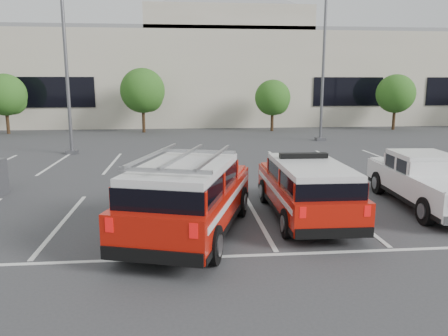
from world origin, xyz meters
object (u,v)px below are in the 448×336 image
object	(u,v)px
convention_building	(204,72)
tree_left	(7,96)
tree_mid_left	(144,92)
ladder_suv	(189,202)
tree_mid_right	(274,99)
light_pole_mid	(324,60)
white_pickup	(426,186)
tree_right	(396,95)
fire_chief_suv	(306,193)
light_pole_left	(66,55)

from	to	relation	value
convention_building	tree_left	bearing A→B (deg)	-146.95
tree_mid_left	ladder_suv	distance (m)	23.71
tree_mid_right	light_pole_mid	size ratio (longest dim) A/B	0.39
tree_mid_right	ladder_suv	size ratio (longest dim) A/B	0.69
white_pickup	ladder_suv	bearing A→B (deg)	-161.88
tree_mid_left	tree_right	xyz separation A→B (m)	(20.00, -0.00, -0.27)
tree_left	tree_right	size ratio (longest dim) A/B	1.00
convention_building	white_pickup	world-z (taller)	convention_building
tree_right	light_pole_mid	xyz separation A→B (m)	(-8.09, -6.05, 2.41)
tree_right	white_pickup	bearing A→B (deg)	-114.28
convention_building	fire_chief_suv	world-z (taller)	convention_building
tree_left	light_pole_left	bearing A→B (deg)	-55.48
tree_mid_left	ladder_suv	world-z (taller)	tree_mid_left
tree_left	ladder_suv	distance (m)	26.84
convention_building	tree_right	bearing A→B (deg)	-33.37
white_pickup	fire_chief_suv	bearing A→B (deg)	-165.11
light_pole_mid	fire_chief_suv	xyz separation A→B (m)	(-5.64, -16.29, -4.45)
tree_left	white_pickup	bearing A→B (deg)	-46.73
tree_left	fire_chief_suv	world-z (taller)	tree_left
tree_mid_left	light_pole_left	bearing A→B (deg)	-107.10
tree_right	tree_left	bearing A→B (deg)	180.00
tree_mid_right	light_pole_left	size ratio (longest dim) A/B	0.39
light_pole_mid	white_pickup	world-z (taller)	light_pole_mid
light_pole_left	white_pickup	xyz separation A→B (m)	(13.37, -11.50, -4.54)
convention_building	tree_mid_right	xyz separation A→B (m)	(4.91, -9.82, -2.22)
tree_left	tree_mid_left	size ratio (longest dim) A/B	0.91
convention_building	ladder_suv	bearing A→B (deg)	-93.66
fire_chief_suv	ladder_suv	size ratio (longest dim) A/B	0.88
convention_building	tree_mid_left	xyz separation A→B (m)	(-5.09, -9.82, -1.68)
tree_left	tree_mid_right	distance (m)	20.00
light_pole_left	tree_left	bearing A→B (deg)	124.52
convention_building	tree_mid_left	distance (m)	11.19
tree_left	tree_right	xyz separation A→B (m)	(30.00, 0.00, 0.00)
tree_mid_left	tree_right	bearing A→B (deg)	-0.00
convention_building	fire_chief_suv	bearing A→B (deg)	-87.91
tree_left	tree_mid_right	bearing A→B (deg)	-0.00
tree_left	fire_chief_suv	size ratio (longest dim) A/B	0.86
fire_chief_suv	white_pickup	distance (m)	4.09
light_pole_left	light_pole_mid	xyz separation A→B (m)	(15.00, 4.00, 0.00)
tree_mid_left	ladder_suv	bearing A→B (deg)	-82.79
light_pole_left	ladder_suv	xyz separation A→B (m)	(6.06, -13.38, -4.33)
tree_right	ladder_suv	distance (m)	29.03
tree_mid_right	light_pole_left	distance (m)	16.72
tree_mid_right	white_pickup	xyz separation A→B (m)	(0.28, -21.54, -1.86)
fire_chief_suv	ladder_suv	bearing A→B (deg)	-160.86
light_pole_left	light_pole_mid	world-z (taller)	same
fire_chief_suv	convention_building	bearing A→B (deg)	93.02
tree_left	ladder_suv	world-z (taller)	tree_left
fire_chief_suv	ladder_suv	xyz separation A→B (m)	(-3.30, -1.09, 0.12)
tree_mid_left	tree_mid_right	xyz separation A→B (m)	(10.00, -0.00, -0.54)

